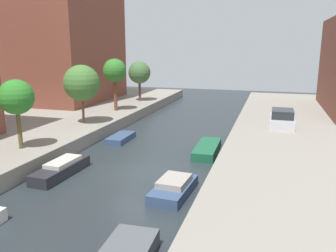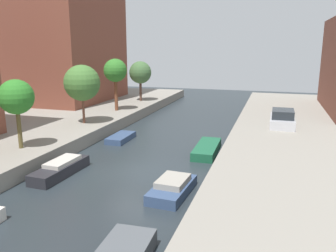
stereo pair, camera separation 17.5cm
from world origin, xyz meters
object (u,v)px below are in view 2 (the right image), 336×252
street_tree_3 (82,83)px  moored_boat_left_4 (121,138)px  moored_boat_right_3 (172,188)px  moored_boat_right_4 (207,149)px  street_tree_4 (115,71)px  moored_boat_left_3 (61,169)px  street_tree_2 (16,97)px  street_tree_5 (140,73)px  parked_car (282,119)px

street_tree_3 → moored_boat_left_4: (3.74, -0.83, -4.16)m
moored_boat_right_3 → moored_boat_right_4: 7.37m
moored_boat_left_4 → moored_boat_right_3: moored_boat_right_3 is taller
street_tree_4 → moored_boat_left_4: (3.74, -7.10, -4.71)m
moored_boat_left_3 → moored_boat_right_4: (7.31, 6.72, -0.09)m
moored_boat_left_3 → moored_boat_right_4: 9.93m
moored_boat_left_3 → street_tree_2: bearing=163.0°
street_tree_3 → moored_boat_left_4: bearing=-12.5°
street_tree_2 → moored_boat_right_3: street_tree_2 is taller
moored_boat_right_3 → moored_boat_right_4: moored_boat_right_3 is taller
street_tree_2 → moored_boat_right_4: size_ratio=0.97×
street_tree_3 → street_tree_5: size_ratio=1.05×
moored_boat_left_4 → parked_car: bearing=21.2°
street_tree_2 → moored_boat_right_4: 12.90m
street_tree_4 → moored_boat_right_4: bearing=-37.3°
moored_boat_left_3 → moored_boat_right_3: bearing=-5.3°
parked_car → moored_boat_left_3: (-12.34, -12.66, -1.19)m
street_tree_2 → moored_boat_left_4: 8.76m
moored_boat_left_4 → moored_boat_right_4: 7.28m
street_tree_5 → moored_boat_right_3: street_tree_5 is taller
moored_boat_right_4 → moored_boat_left_4: bearing=170.4°
parked_car → moored_boat_left_4: parked_car is taller
street_tree_3 → moored_boat_right_4: (10.91, -2.04, -4.09)m
street_tree_3 → street_tree_5: 12.89m
parked_car → moored_boat_left_4: bearing=-158.8°
street_tree_4 → street_tree_5: (0.00, 6.61, -0.61)m
street_tree_5 → moored_boat_left_3: size_ratio=1.09×
street_tree_5 → moored_boat_left_3: street_tree_5 is taller
street_tree_3 → moored_boat_left_3: size_ratio=1.14×
parked_car → street_tree_3: bearing=-166.3°
street_tree_4 → moored_boat_left_4: bearing=-62.2°
street_tree_4 → moored_boat_right_4: size_ratio=1.15×
street_tree_3 → parked_car: (15.95, 3.90, -2.81)m
parked_car → moored_boat_right_3: parked_car is taller
moored_boat_left_3 → moored_boat_right_4: moored_boat_left_3 is taller
street_tree_2 → street_tree_5: bearing=90.0°
street_tree_2 → moored_boat_left_3: bearing=-17.0°
street_tree_2 → moored_boat_left_3: size_ratio=1.02×
street_tree_2 → parked_car: (15.95, 11.56, -2.68)m
moored_boat_left_4 → street_tree_4: bearing=117.8°
moored_boat_right_4 → parked_car: bearing=49.7°
street_tree_3 → moored_boat_left_4: size_ratio=1.57×
street_tree_4 → moored_boat_left_3: (3.61, -15.04, -4.56)m
moored_boat_left_3 → street_tree_4: bearing=103.5°
street_tree_4 → parked_car: 16.48m
street_tree_4 → street_tree_5: bearing=90.0°
street_tree_5 → street_tree_3: bearing=-90.0°
street_tree_3 → moored_boat_left_3: bearing=-67.6°
moored_boat_right_4 → moored_boat_left_3: bearing=-137.4°
street_tree_2 → street_tree_4: bearing=90.0°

